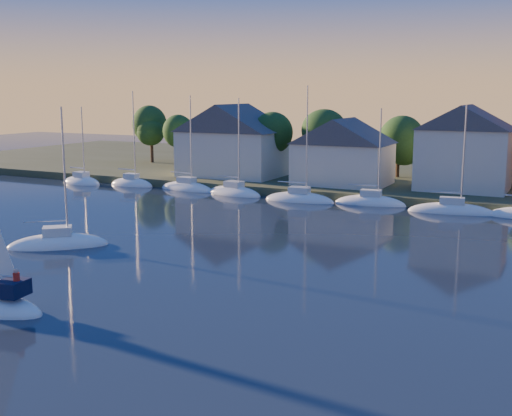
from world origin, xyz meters
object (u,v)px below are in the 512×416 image
Objects in this scene: clubhouse_west at (233,139)px; clubhouse_east at (465,147)px; clubhouse_centre at (343,151)px; drifting_sailboat_left at (58,246)px.

clubhouse_west is 30.02m from clubhouse_east.
clubhouse_east is (30.00, 1.00, 0.07)m from clubhouse_west.
clubhouse_centre is (16.00, -1.00, -0.80)m from clubhouse_west.
clubhouse_west is 1.30× the size of clubhouse_east.
clubhouse_centre is 1.10× the size of clubhouse_east.
clubhouse_west is 39.14m from drifting_sailboat_left.
clubhouse_west is 1.18× the size of clubhouse_centre.
clubhouse_east is at bearing 17.43° from drifting_sailboat_left.
clubhouse_east is 0.86× the size of drifting_sailboat_left.
clubhouse_centre is 0.94× the size of drifting_sailboat_left.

